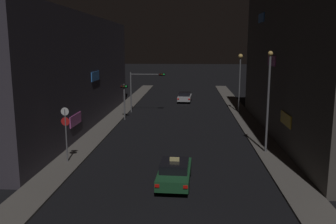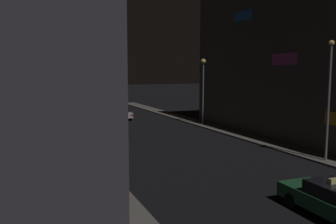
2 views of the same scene
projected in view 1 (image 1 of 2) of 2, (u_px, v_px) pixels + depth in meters
sidewalk_left at (118, 114)px, 41.91m from camera, size 2.10×61.50×0.13m
sidewalk_right at (243, 116)px, 41.04m from camera, size 2.10×61.50×0.13m
building_facade_left at (57, 72)px, 35.67m from camera, size 7.80×33.38×10.89m
building_facade_right at (312, 54)px, 30.88m from camera, size 6.89×28.10×14.55m
taxi at (175, 172)px, 20.80m from camera, size 1.98×4.52×1.62m
far_car at (185, 97)px, 51.55m from camera, size 2.05×4.54×1.42m
traffic_light_overhead at (145, 83)px, 42.79m from camera, size 4.25×0.42×4.88m
traffic_light_left_kerb at (124, 94)px, 38.67m from camera, size 0.80×0.42×3.92m
sign_pole_left at (66, 129)px, 24.18m from camera, size 0.58×0.10×3.77m
street_lamp_near_block at (268, 95)px, 26.09m from camera, size 0.36×0.36×7.48m
street_lamp_far_block at (240, 71)px, 42.25m from camera, size 0.53×0.53×6.92m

